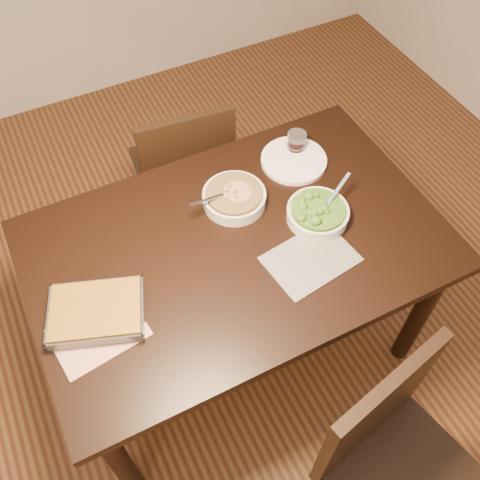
# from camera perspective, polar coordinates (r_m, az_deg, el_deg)

# --- Properties ---
(ground) EXTENTS (4.00, 4.00, 0.00)m
(ground) POSITION_cam_1_polar(r_m,az_deg,el_deg) (2.46, -0.24, -10.64)
(ground) COLOR #411E12
(ground) RESTS_ON ground
(table) EXTENTS (1.40, 0.90, 0.75)m
(table) POSITION_cam_1_polar(r_m,az_deg,el_deg) (1.89, -0.31, -1.95)
(table) COLOR black
(table) RESTS_ON ground
(magazine_a) EXTENTS (0.29, 0.23, 0.01)m
(magazine_a) POSITION_cam_1_polar(r_m,az_deg,el_deg) (1.69, -14.85, -9.54)
(magazine_a) COLOR #A52F38
(magazine_a) RESTS_ON table
(magazine_b) EXTENTS (0.31, 0.24, 0.01)m
(magazine_b) POSITION_cam_1_polar(r_m,az_deg,el_deg) (1.78, 7.53, -2.03)
(magazine_b) COLOR #24252C
(magazine_b) RESTS_ON table
(coaster) EXTENTS (0.11, 0.11, 0.00)m
(coaster) POSITION_cam_1_polar(r_m,az_deg,el_deg) (2.11, 5.93, 9.48)
(coaster) COLOR white
(coaster) RESTS_ON table
(stew_bowl) EXTENTS (0.25, 0.23, 0.09)m
(stew_bowl) POSITION_cam_1_polar(r_m,az_deg,el_deg) (1.90, -0.62, 4.61)
(stew_bowl) COLOR silver
(stew_bowl) RESTS_ON table
(broccoli_bowl) EXTENTS (0.24, 0.22, 0.09)m
(broccoli_bowl) POSITION_cam_1_polar(r_m,az_deg,el_deg) (1.87, 8.30, 2.90)
(broccoli_bowl) COLOR silver
(broccoli_bowl) RESTS_ON table
(baking_dish) EXTENTS (0.34, 0.30, 0.05)m
(baking_dish) POSITION_cam_1_polar(r_m,az_deg,el_deg) (1.69, -15.06, -7.46)
(baking_dish) COLOR silver
(baking_dish) RESTS_ON table
(wine_tumbler) EXTENTS (0.07, 0.07, 0.08)m
(wine_tumbler) POSITION_cam_1_polar(r_m,az_deg,el_deg) (2.08, 6.03, 10.36)
(wine_tumbler) COLOR black
(wine_tumbler) RESTS_ON coaster
(dinner_plate) EXTENTS (0.25, 0.25, 0.02)m
(dinner_plate) POSITION_cam_1_polar(r_m,az_deg,el_deg) (2.06, 5.75, 8.46)
(dinner_plate) COLOR white
(dinner_plate) RESTS_ON table
(chair_near) EXTENTS (0.51, 0.51, 0.92)m
(chair_near) POSITION_cam_1_polar(r_m,az_deg,el_deg) (1.81, 16.02, -21.41)
(chair_near) COLOR black
(chair_near) RESTS_ON ground
(chair_far) EXTENTS (0.44, 0.44, 0.85)m
(chair_far) POSITION_cam_1_polar(r_m,az_deg,el_deg) (2.42, -5.92, 7.54)
(chair_far) COLOR black
(chair_far) RESTS_ON ground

